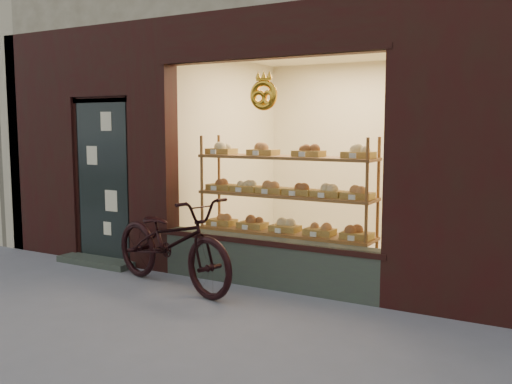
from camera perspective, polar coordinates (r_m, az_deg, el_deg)
The scene contains 3 objects.
ground at distance 5.23m, azimuth -14.98°, elevation -13.97°, with size 90.00×90.00×0.00m, color slate.
display_shelf at distance 6.79m, azimuth 2.93°, elevation -1.46°, with size 2.20×0.45×1.70m.
bicycle at distance 6.50m, azimuth -8.41°, elevation -4.94°, with size 0.69×1.99×1.05m, color black.
Camera 1 is at (3.49, -3.44, 1.82)m, focal length 40.00 mm.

